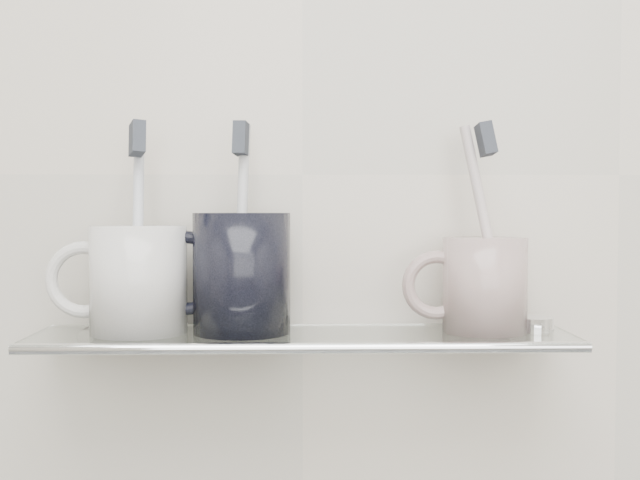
{
  "coord_description": "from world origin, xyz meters",
  "views": [
    {
      "loc": [
        -0.0,
        0.3,
        1.22
      ],
      "look_at": [
        0.02,
        1.04,
        1.19
      ],
      "focal_mm": 45.0,
      "sensor_mm": 36.0,
      "label": 1
    }
  ],
  "objects_px": {
    "mug_right": "(485,285)",
    "mug_center": "(242,273)",
    "mug_left": "(139,280)",
    "shelf_glass": "(303,338)"
  },
  "relations": [
    {
      "from": "mug_right",
      "to": "mug_center",
      "type": "bearing_deg",
      "value": 161.79
    },
    {
      "from": "mug_left",
      "to": "mug_right",
      "type": "height_order",
      "value": "mug_left"
    },
    {
      "from": "shelf_glass",
      "to": "mug_left",
      "type": "distance_m",
      "value": 0.16
    },
    {
      "from": "mug_left",
      "to": "mug_center",
      "type": "relative_size",
      "value": 0.89
    },
    {
      "from": "mug_left",
      "to": "mug_right",
      "type": "bearing_deg",
      "value": -8.05
    },
    {
      "from": "mug_left",
      "to": "mug_right",
      "type": "xyz_separation_m",
      "value": [
        0.32,
        0.0,
        -0.01
      ]
    },
    {
      "from": "mug_left",
      "to": "mug_right",
      "type": "relative_size",
      "value": 1.13
    },
    {
      "from": "mug_center",
      "to": "mug_right",
      "type": "height_order",
      "value": "mug_center"
    },
    {
      "from": "shelf_glass",
      "to": "mug_left",
      "type": "xyz_separation_m",
      "value": [
        -0.15,
        0.0,
        0.05
      ]
    },
    {
      "from": "mug_left",
      "to": "mug_center",
      "type": "xyz_separation_m",
      "value": [
        0.1,
        0.0,
        0.01
      ]
    }
  ]
}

